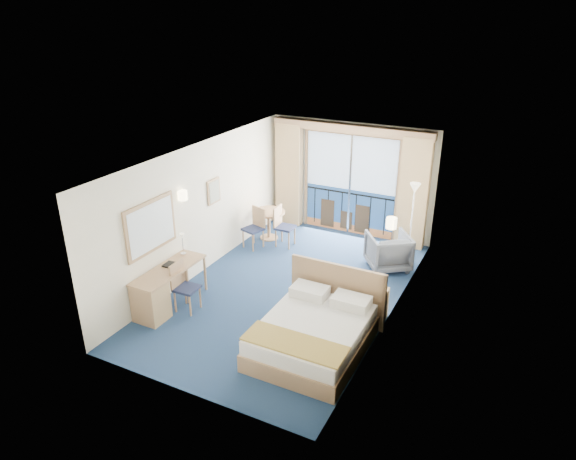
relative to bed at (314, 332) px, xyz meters
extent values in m
plane|color=navy|center=(-1.19, 1.47, -0.30)|extent=(6.50, 6.50, 0.00)
cube|color=silver|center=(-1.19, 4.73, 1.05)|extent=(4.00, 0.02, 2.70)
cube|color=silver|center=(-1.19, -1.79, 1.05)|extent=(4.00, 0.02, 2.70)
cube|color=silver|center=(-3.20, 1.47, 1.05)|extent=(0.02, 6.50, 2.70)
cube|color=silver|center=(0.82, 1.47, 1.05)|extent=(0.02, 6.50, 2.70)
cube|color=white|center=(-1.19, 1.47, 2.41)|extent=(4.00, 6.50, 0.02)
cube|color=navy|center=(-1.19, 4.69, 0.26)|extent=(2.20, 0.02, 1.08)
cube|color=#ABC3E1|center=(-1.19, 4.69, 1.46)|extent=(2.20, 0.02, 1.32)
cube|color=#97572E|center=(-1.19, 4.69, -0.20)|extent=(2.20, 0.02, 0.20)
cube|color=black|center=(-1.19, 4.69, 0.70)|extent=(2.20, 0.02, 0.04)
cube|color=#A47759|center=(-1.19, 4.68, 2.16)|extent=(2.36, 0.03, 0.12)
cube|color=#A47759|center=(-2.34, 4.68, 0.90)|extent=(0.06, 0.03, 2.40)
cube|color=#A47759|center=(-0.04, 4.68, 0.90)|extent=(0.06, 0.03, 2.40)
cube|color=silver|center=(-1.19, 4.68, 0.90)|extent=(0.05, 0.02, 2.40)
cube|color=#352618|center=(-0.84, 4.68, 0.10)|extent=(0.35, 0.02, 0.70)
cube|color=#352618|center=(-1.74, 4.68, 0.10)|extent=(0.35, 0.02, 0.70)
cube|color=#352618|center=(-1.24, 4.68, 0.00)|extent=(0.30, 0.02, 0.45)
cube|color=black|center=(-2.09, 4.69, 0.25)|extent=(0.02, 0.01, 0.90)
cube|color=black|center=(-1.73, 4.69, 0.25)|extent=(0.02, 0.01, 0.90)
cube|color=black|center=(-1.37, 4.69, 0.25)|extent=(0.03, 0.01, 0.90)
cube|color=black|center=(-1.01, 4.69, 0.25)|extent=(0.03, 0.01, 0.90)
cube|color=black|center=(-0.65, 4.69, 0.25)|extent=(0.02, 0.01, 0.90)
cube|color=black|center=(-0.29, 4.69, 0.25)|extent=(0.02, 0.01, 0.90)
cube|color=tan|center=(-2.74, 4.54, 0.97)|extent=(0.65, 0.22, 2.55)
cube|color=tan|center=(0.36, 4.54, 0.97)|extent=(0.65, 0.22, 2.55)
cube|color=#A47759|center=(-1.19, 4.57, 2.28)|extent=(3.80, 0.25, 0.18)
cube|color=#A47759|center=(-3.16, -0.03, 1.25)|extent=(0.04, 1.25, 0.95)
cube|color=silver|center=(-3.14, -0.03, 1.25)|extent=(0.01, 1.12, 0.82)
cube|color=#A47759|center=(-3.16, 1.92, 1.30)|extent=(0.03, 0.42, 0.52)
cube|color=gray|center=(-3.14, 1.92, 1.30)|extent=(0.01, 0.34, 0.44)
cylinder|color=#FFECB2|center=(-3.13, 0.87, 1.55)|extent=(0.18, 0.18, 0.18)
cylinder|color=#FFECB2|center=(0.75, 1.32, 1.55)|extent=(0.18, 0.18, 0.18)
cube|color=#A47759|center=(0.00, -0.09, -0.16)|extent=(1.58, 1.98, 0.30)
cube|color=white|center=(0.00, -0.09, 0.12)|extent=(1.52, 1.92, 0.25)
cube|color=tan|center=(0.00, -0.73, 0.25)|extent=(1.56, 0.54, 0.03)
cube|color=white|center=(-0.38, 0.63, 0.33)|extent=(0.61, 0.40, 0.18)
cube|color=white|center=(0.38, 0.63, 0.33)|extent=(0.61, 0.40, 0.18)
cube|color=#A47759|center=(0.00, 0.95, 0.24)|extent=(1.73, 0.06, 1.09)
cube|color=tan|center=(0.57, 1.25, -0.01)|extent=(0.44, 0.42, 0.58)
cube|color=silver|center=(0.52, 1.30, 0.32)|extent=(0.22, 0.20, 0.08)
imported|color=#4C515C|center=(0.23, 3.28, 0.08)|extent=(1.16, 1.17, 0.77)
cylinder|color=silver|center=(0.54, 3.81, -0.29)|extent=(0.24, 0.24, 0.03)
cylinder|color=silver|center=(0.54, 3.81, 0.53)|extent=(0.03, 0.03, 1.67)
cone|color=silver|center=(0.54, 3.81, 1.36)|extent=(0.22, 0.22, 0.20)
cube|color=#A47759|center=(-2.91, 0.03, 0.42)|extent=(0.55, 1.59, 0.04)
cube|color=tan|center=(-2.91, -0.52, 0.05)|extent=(0.52, 0.48, 0.70)
cylinder|color=#A47759|center=(-3.15, 0.22, 0.05)|extent=(0.05, 0.05, 0.70)
cylinder|color=#A47759|center=(-2.66, 0.22, 0.05)|extent=(0.05, 0.05, 0.70)
cylinder|color=#A47759|center=(-3.15, 0.77, 0.05)|extent=(0.05, 0.05, 0.70)
cylinder|color=#A47759|center=(-2.66, 0.77, 0.05)|extent=(0.05, 0.05, 0.70)
cube|color=#1C2342|center=(-2.53, 0.02, 0.14)|extent=(0.41, 0.41, 0.05)
cube|color=#A47759|center=(-2.72, 0.01, 0.38)|extent=(0.05, 0.40, 0.47)
cylinder|color=#A47759|center=(-2.36, -0.13, -0.09)|extent=(0.03, 0.03, 0.42)
cylinder|color=#A47759|center=(-2.37, 0.19, -0.09)|extent=(0.03, 0.03, 0.42)
cylinder|color=#A47759|center=(-2.68, -0.14, -0.09)|extent=(0.03, 0.03, 0.42)
cylinder|color=#A47759|center=(-2.69, 0.18, -0.09)|extent=(0.03, 0.03, 0.42)
cube|color=black|center=(-2.92, 0.15, 0.45)|extent=(0.33, 0.25, 0.03)
cylinder|color=silver|center=(-3.02, 0.62, 0.47)|extent=(0.11, 0.11, 0.02)
cylinder|color=silver|center=(-3.02, 0.62, 0.64)|extent=(0.01, 0.01, 0.37)
cone|color=silver|center=(-3.02, 0.62, 0.83)|extent=(0.10, 0.10, 0.09)
cylinder|color=#A47759|center=(-2.74, 3.47, 0.37)|extent=(0.77, 0.77, 0.04)
cylinder|color=#A47759|center=(-2.74, 3.47, 0.03)|extent=(0.08, 0.08, 0.67)
cylinder|color=#A47759|center=(-2.74, 3.47, -0.29)|extent=(0.42, 0.42, 0.03)
cube|color=#1C2342|center=(-2.20, 3.28, 0.15)|extent=(0.42, 0.42, 0.05)
cube|color=#A47759|center=(-2.39, 3.27, 0.40)|extent=(0.05, 0.41, 0.48)
cylinder|color=#A47759|center=(-2.03, 3.12, -0.09)|extent=(0.03, 0.03, 0.43)
cylinder|color=#A47759|center=(-2.04, 3.45, -0.09)|extent=(0.03, 0.03, 0.43)
cylinder|color=#A47759|center=(-2.36, 3.11, -0.09)|extent=(0.03, 0.03, 0.43)
cylinder|color=#A47759|center=(-2.37, 3.44, -0.09)|extent=(0.03, 0.03, 0.43)
cube|color=#1C2342|center=(-2.82, 2.87, 0.14)|extent=(0.50, 0.50, 0.05)
cube|color=#A47759|center=(-2.76, 3.05, 0.39)|extent=(0.39, 0.15, 0.48)
cylinder|color=#A47759|center=(-3.02, 2.76, -0.09)|extent=(0.03, 0.03, 0.43)
cylinder|color=#A47759|center=(-2.71, 2.66, -0.09)|extent=(0.03, 0.03, 0.43)
cylinder|color=#A47759|center=(-2.92, 3.07, -0.09)|extent=(0.03, 0.03, 0.43)
cylinder|color=#A47759|center=(-2.61, 2.97, -0.09)|extent=(0.03, 0.03, 0.43)
camera|label=1|loc=(2.72, -6.33, 4.77)|focal=32.00mm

